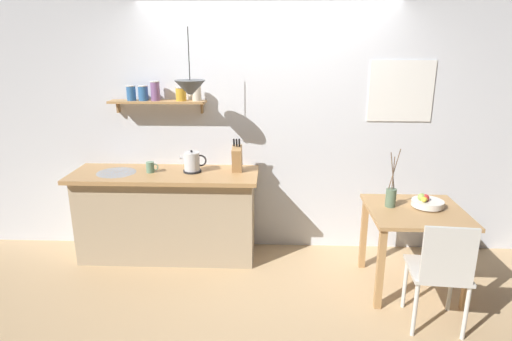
{
  "coord_description": "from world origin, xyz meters",
  "views": [
    {
      "loc": [
        0.06,
        -3.72,
        2.14
      ],
      "look_at": [
        -0.1,
        0.25,
        0.95
      ],
      "focal_mm": 30.43,
      "sensor_mm": 36.0,
      "label": 1
    }
  ],
  "objects_px": {
    "fruit_bowl": "(427,202)",
    "twig_vase": "(391,197)",
    "pendant_lamp": "(190,88)",
    "electric_kettle": "(192,162)",
    "knife_block": "(237,158)",
    "dining_chair_near": "(441,269)",
    "coffee_mug_by_sink": "(151,167)",
    "dining_table": "(415,224)"
  },
  "relations": [
    {
      "from": "dining_table",
      "to": "coffee_mug_by_sink",
      "type": "xyz_separation_m",
      "value": [
        -2.43,
        0.49,
        0.34
      ]
    },
    {
      "from": "dining_chair_near",
      "to": "twig_vase",
      "type": "distance_m",
      "value": 0.78
    },
    {
      "from": "dining_table",
      "to": "fruit_bowl",
      "type": "distance_m",
      "value": 0.21
    },
    {
      "from": "fruit_bowl",
      "to": "twig_vase",
      "type": "height_order",
      "value": "twig_vase"
    },
    {
      "from": "dining_chair_near",
      "to": "knife_block",
      "type": "distance_m",
      "value": 2.05
    },
    {
      "from": "twig_vase",
      "to": "knife_block",
      "type": "relative_size",
      "value": 1.53
    },
    {
      "from": "fruit_bowl",
      "to": "electric_kettle",
      "type": "relative_size",
      "value": 1.06
    },
    {
      "from": "fruit_bowl",
      "to": "coffee_mug_by_sink",
      "type": "distance_m",
      "value": 2.58
    },
    {
      "from": "electric_kettle",
      "to": "knife_block",
      "type": "bearing_deg",
      "value": 4.13
    },
    {
      "from": "coffee_mug_by_sink",
      "to": "twig_vase",
      "type": "bearing_deg",
      "value": -10.67
    },
    {
      "from": "dining_chair_near",
      "to": "coffee_mug_by_sink",
      "type": "distance_m",
      "value": 2.72
    },
    {
      "from": "dining_table",
      "to": "fruit_bowl",
      "type": "bearing_deg",
      "value": 31.59
    },
    {
      "from": "knife_block",
      "to": "dining_chair_near",
      "type": "bearing_deg",
      "value": -35.71
    },
    {
      "from": "electric_kettle",
      "to": "coffee_mug_by_sink",
      "type": "relative_size",
      "value": 2.16
    },
    {
      "from": "twig_vase",
      "to": "electric_kettle",
      "type": "relative_size",
      "value": 1.99
    },
    {
      "from": "pendant_lamp",
      "to": "knife_block",
      "type": "bearing_deg",
      "value": 23.1
    },
    {
      "from": "pendant_lamp",
      "to": "dining_table",
      "type": "bearing_deg",
      "value": -10.89
    },
    {
      "from": "twig_vase",
      "to": "pendant_lamp",
      "type": "distance_m",
      "value": 2.02
    },
    {
      "from": "electric_kettle",
      "to": "dining_chair_near",
      "type": "bearing_deg",
      "value": -28.79
    },
    {
      "from": "dining_chair_near",
      "to": "electric_kettle",
      "type": "distance_m",
      "value": 2.39
    },
    {
      "from": "electric_kettle",
      "to": "pendant_lamp",
      "type": "height_order",
      "value": "pendant_lamp"
    },
    {
      "from": "fruit_bowl",
      "to": "knife_block",
      "type": "distance_m",
      "value": 1.78
    },
    {
      "from": "fruit_bowl",
      "to": "electric_kettle",
      "type": "bearing_deg",
      "value": 167.88
    },
    {
      "from": "twig_vase",
      "to": "knife_block",
      "type": "height_order",
      "value": "twig_vase"
    },
    {
      "from": "coffee_mug_by_sink",
      "to": "dining_table",
      "type": "bearing_deg",
      "value": -11.36
    },
    {
      "from": "dining_table",
      "to": "coffee_mug_by_sink",
      "type": "bearing_deg",
      "value": 168.64
    },
    {
      "from": "dining_table",
      "to": "twig_vase",
      "type": "bearing_deg",
      "value": 161.44
    },
    {
      "from": "twig_vase",
      "to": "electric_kettle",
      "type": "xyz_separation_m",
      "value": [
        -1.82,
        0.45,
        0.16
      ]
    },
    {
      "from": "twig_vase",
      "to": "pendant_lamp",
      "type": "relative_size",
      "value": 0.85
    },
    {
      "from": "knife_block",
      "to": "dining_table",
      "type": "bearing_deg",
      "value": -19.19
    },
    {
      "from": "fruit_bowl",
      "to": "electric_kettle",
      "type": "distance_m",
      "value": 2.19
    },
    {
      "from": "pendant_lamp",
      "to": "twig_vase",
      "type": "bearing_deg",
      "value": -9.97
    },
    {
      "from": "knife_block",
      "to": "pendant_lamp",
      "type": "distance_m",
      "value": 0.82
    },
    {
      "from": "dining_chair_near",
      "to": "coffee_mug_by_sink",
      "type": "bearing_deg",
      "value": 156.0
    },
    {
      "from": "dining_chair_near",
      "to": "coffee_mug_by_sink",
      "type": "height_order",
      "value": "coffee_mug_by_sink"
    },
    {
      "from": "coffee_mug_by_sink",
      "to": "pendant_lamp",
      "type": "distance_m",
      "value": 0.9
    },
    {
      "from": "fruit_bowl",
      "to": "knife_block",
      "type": "xyz_separation_m",
      "value": [
        -1.69,
        0.49,
        0.25
      ]
    },
    {
      "from": "dining_chair_near",
      "to": "fruit_bowl",
      "type": "distance_m",
      "value": 0.73
    },
    {
      "from": "dining_chair_near",
      "to": "coffee_mug_by_sink",
      "type": "relative_size",
      "value": 7.52
    },
    {
      "from": "coffee_mug_by_sink",
      "to": "dining_chair_near",
      "type": "bearing_deg",
      "value": -24.0
    },
    {
      "from": "dining_table",
      "to": "coffee_mug_by_sink",
      "type": "distance_m",
      "value": 2.51
    },
    {
      "from": "dining_chair_near",
      "to": "fruit_bowl",
      "type": "bearing_deg",
      "value": 82.71
    }
  ]
}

